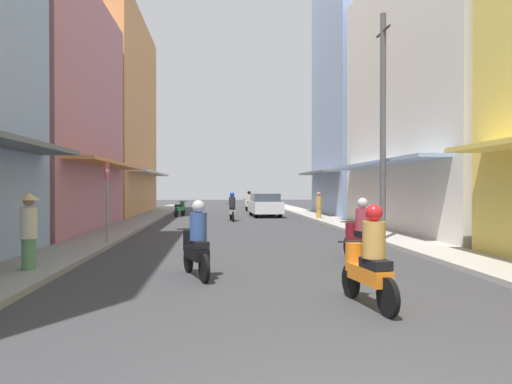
{
  "coord_description": "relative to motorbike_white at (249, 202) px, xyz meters",
  "views": [
    {
      "loc": [
        -1.03,
        -3.23,
        1.83
      ],
      "look_at": [
        0.6,
        16.96,
        1.64
      ],
      "focal_mm": 33.69,
      "sensor_mm": 36.0,
      "label": 1
    }
  ],
  "objects": [
    {
      "name": "sidewalk_right",
      "position": [
        3.78,
        -14.29,
        -0.64
      ],
      "size": [
        1.7,
        53.45,
        0.12
      ],
      "primitive_type": "cube",
      "color": "#ADA89E",
      "rests_on": "ground"
    },
    {
      "name": "building_left_mid",
      "position": [
        -10.3,
        -15.87,
        4.25
      ],
      "size": [
        7.05,
        10.64,
        9.91
      ],
      "color": "#B7727F",
      "rests_on": "ground"
    },
    {
      "name": "motorbike_maroon",
      "position": [
        1.13,
        -24.67,
        0.0
      ],
      "size": [
        0.55,
        1.8,
        1.58
      ],
      "color": "black",
      "rests_on": "ground"
    },
    {
      "name": "motorbike_white",
      "position": [
        0.0,
        0.0,
        0.0
      ],
      "size": [
        0.59,
        1.8,
        1.58
      ],
      "color": "black",
      "rests_on": "ground"
    },
    {
      "name": "parked_car",
      "position": [
        0.64,
        -6.14,
        0.04
      ],
      "size": [
        1.93,
        4.17,
        1.45
      ],
      "color": "silver",
      "rests_on": "ground"
    },
    {
      "name": "motorbike_green",
      "position": [
        -4.72,
        -5.7,
        -0.2
      ],
      "size": [
        0.68,
        1.77,
        0.96
      ],
      "color": "black",
      "rests_on": "ground"
    },
    {
      "name": "building_right_mid",
      "position": [
        7.62,
        -16.96,
        5.0
      ],
      "size": [
        7.05,
        12.29,
        11.43
      ],
      "color": "silver",
      "rests_on": "ground"
    },
    {
      "name": "motorbike_silver",
      "position": [
        -1.57,
        -9.92,
        0.0
      ],
      "size": [
        0.55,
        1.81,
        1.58
      ],
      "color": "black",
      "rests_on": "ground"
    },
    {
      "name": "pedestrian_crossing",
      "position": [
        3.25,
        -10.0,
        0.08
      ],
      "size": [
        0.34,
        0.34,
        1.58
      ],
      "color": "#BF8C3F",
      "rests_on": "ground"
    },
    {
      "name": "motorbike_black",
      "position": [
        -2.8,
        -26.45,
        0.0
      ],
      "size": [
        0.73,
        1.75,
        1.58
      ],
      "color": "black",
      "rests_on": "ground"
    },
    {
      "name": "utility_pole",
      "position": [
        3.18,
        -20.54,
        3.21
      ],
      "size": [
        0.2,
        1.2,
        7.66
      ],
      "color": "#4C4C4F",
      "rests_on": "ground"
    },
    {
      "name": "pedestrian_far",
      "position": [
        -6.3,
        -25.89,
        0.27
      ],
      "size": [
        0.44,
        0.44,
        1.73
      ],
      "color": "#598C59",
      "rests_on": "ground"
    },
    {
      "name": "sidewalk_left",
      "position": [
        -6.45,
        -14.29,
        -0.64
      ],
      "size": [
        1.7,
        53.45,
        0.12
      ],
      "primitive_type": "cube",
      "color": "gray",
      "rests_on": "ground"
    },
    {
      "name": "building_right_far",
      "position": [
        7.62,
        -5.5,
        7.58
      ],
      "size": [
        7.05,
        8.82,
        16.59
      ],
      "color": "#8CA5CC",
      "rests_on": "ground"
    },
    {
      "name": "motorbike_orange",
      "position": [
        -0.07,
        -29.1,
        0.0
      ],
      "size": [
        0.57,
        1.8,
        1.58
      ],
      "color": "black",
      "rests_on": "ground"
    },
    {
      "name": "street_sign_no_entry",
      "position": [
        -5.75,
        -21.19,
        1.01
      ],
      "size": [
        0.07,
        0.6,
        2.65
      ],
      "color": "gray",
      "rests_on": "ground"
    },
    {
      "name": "building_left_far",
      "position": [
        -10.3,
        -3.44,
        5.89
      ],
      "size": [
        7.05,
        13.46,
        13.19
      ],
      "color": "#D88C4C",
      "rests_on": "ground"
    },
    {
      "name": "ground_plane",
      "position": [
        -1.34,
        -14.29,
        -0.7
      ],
      "size": [
        100.0,
        100.0,
        0.0
      ],
      "primitive_type": "plane",
      "color": "#38383A"
    }
  ]
}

